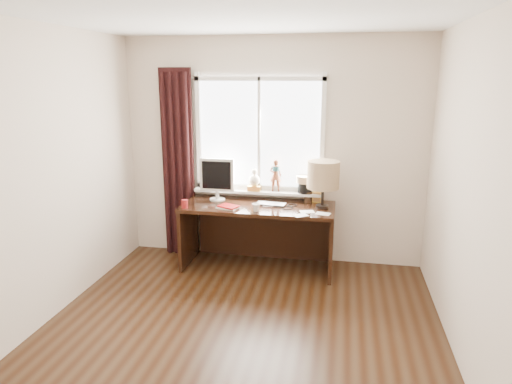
% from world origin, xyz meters
% --- Properties ---
extents(floor, '(3.50, 4.00, 0.00)m').
position_xyz_m(floor, '(0.00, 0.00, 0.00)').
color(floor, '#352314').
rests_on(floor, ground).
extents(ceiling, '(3.50, 4.00, 0.00)m').
position_xyz_m(ceiling, '(0.00, 0.00, 2.60)').
color(ceiling, white).
rests_on(ceiling, wall_back).
extents(wall_back, '(3.50, 0.00, 2.60)m').
position_xyz_m(wall_back, '(0.00, 2.00, 1.30)').
color(wall_back, beige).
rests_on(wall_back, ground).
extents(wall_front, '(3.50, 0.00, 2.60)m').
position_xyz_m(wall_front, '(0.00, -2.00, 1.30)').
color(wall_front, beige).
rests_on(wall_front, ground).
extents(wall_left, '(0.00, 4.00, 2.60)m').
position_xyz_m(wall_left, '(-1.75, 0.00, 1.30)').
color(wall_left, beige).
rests_on(wall_left, ground).
extents(wall_right, '(0.00, 4.00, 2.60)m').
position_xyz_m(wall_right, '(1.75, 0.00, 1.30)').
color(wall_right, beige).
rests_on(wall_right, ground).
extents(laptop, '(0.35, 0.25, 0.03)m').
position_xyz_m(laptop, '(0.05, 1.65, 0.76)').
color(laptop, silver).
rests_on(laptop, desk).
extents(mug, '(0.12, 0.12, 0.09)m').
position_xyz_m(mug, '(-0.08, 1.40, 0.79)').
color(mug, white).
rests_on(mug, desk).
extents(red_cup, '(0.07, 0.07, 0.09)m').
position_xyz_m(red_cup, '(-0.87, 1.37, 0.80)').
color(red_cup, maroon).
rests_on(red_cup, desk).
extents(window, '(1.52, 0.20, 1.40)m').
position_xyz_m(window, '(-0.13, 1.95, 1.31)').
color(window, white).
rests_on(window, ground).
extents(curtain, '(0.38, 0.09, 2.25)m').
position_xyz_m(curtain, '(-1.13, 1.91, 1.12)').
color(curtain, black).
rests_on(curtain, floor).
extents(desk, '(1.70, 0.70, 0.75)m').
position_xyz_m(desk, '(-0.10, 1.73, 0.51)').
color(desk, black).
rests_on(desk, floor).
extents(monitor, '(0.40, 0.18, 0.49)m').
position_xyz_m(monitor, '(-0.61, 1.75, 1.03)').
color(monitor, beige).
rests_on(monitor, desk).
extents(notebook_stack, '(0.26, 0.22, 0.03)m').
position_xyz_m(notebook_stack, '(-0.40, 1.45, 0.77)').
color(notebook_stack, beige).
rests_on(notebook_stack, desk).
extents(brush_holder, '(0.09, 0.09, 0.25)m').
position_xyz_m(brush_holder, '(0.44, 1.87, 0.81)').
color(brush_holder, black).
rests_on(brush_holder, desk).
extents(icon_frame, '(0.10, 0.04, 0.13)m').
position_xyz_m(icon_frame, '(0.54, 1.86, 0.81)').
color(icon_frame, gold).
rests_on(icon_frame, desk).
extents(table_lamp, '(0.35, 0.35, 0.52)m').
position_xyz_m(table_lamp, '(0.61, 1.67, 1.11)').
color(table_lamp, black).
rests_on(table_lamp, desk).
extents(loose_papers, '(0.40, 0.31, 0.00)m').
position_xyz_m(loose_papers, '(0.50, 1.41, 0.75)').
color(loose_papers, white).
rests_on(loose_papers, desk).
extents(desk_cables, '(0.29, 0.29, 0.01)m').
position_xyz_m(desk_cables, '(0.22, 1.64, 0.75)').
color(desk_cables, black).
rests_on(desk_cables, desk).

